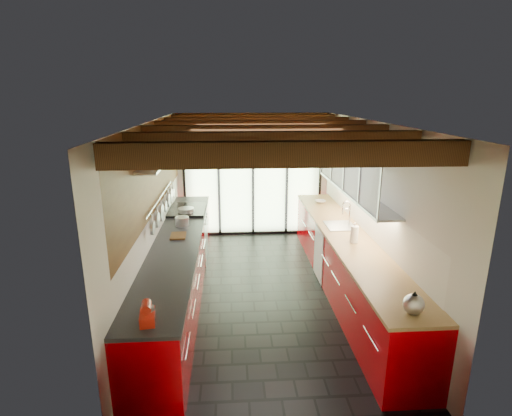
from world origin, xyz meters
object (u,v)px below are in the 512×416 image
stand_mixer (147,314)px  paper_towel (354,235)px  soap_bottle (353,235)px  bowl (320,202)px  kettle (414,303)px

stand_mixer → paper_towel: (2.54, 1.90, 0.04)m
paper_towel → soap_bottle: size_ratio=1.56×
stand_mixer → bowl: bearing=58.1°
paper_towel → kettle: bearing=-90.0°
stand_mixer → kettle: (2.54, -0.01, 0.02)m
paper_towel → bowl: bearing=90.0°
stand_mixer → soap_bottle: 3.20m
soap_bottle → bowl: bearing=90.0°
stand_mixer → soap_bottle: stand_mixer is taller
kettle → bowl: bearing=90.0°
bowl → soap_bottle: bearing=-90.0°
kettle → bowl: size_ratio=1.42×
stand_mixer → soap_bottle: size_ratio=1.36×
bowl → kettle: bearing=-90.0°
kettle → bowl: 4.09m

